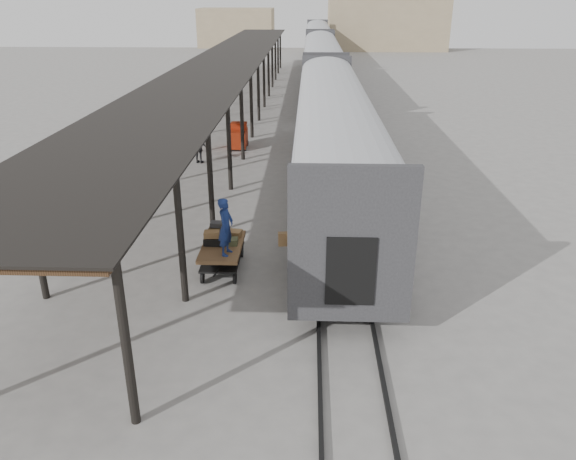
{
  "coord_description": "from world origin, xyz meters",
  "views": [
    {
      "loc": [
        2.15,
        -16.05,
        8.2
      ],
      "look_at": [
        1.57,
        -0.68,
        1.7
      ],
      "focal_mm": 35.0,
      "sensor_mm": 36.0,
      "label": 1
    }
  ],
  "objects_px": {
    "luggage_tug": "(238,137)",
    "pedestrian": "(199,148)",
    "porter": "(226,227)",
    "baggage_cart": "(222,251)"
  },
  "relations": [
    {
      "from": "porter",
      "to": "luggage_tug",
      "type": "bearing_deg",
      "value": 17.92
    },
    {
      "from": "luggage_tug",
      "to": "pedestrian",
      "type": "bearing_deg",
      "value": -118.25
    },
    {
      "from": "baggage_cart",
      "to": "pedestrian",
      "type": "bearing_deg",
      "value": 103.62
    },
    {
      "from": "baggage_cart",
      "to": "porter",
      "type": "relative_size",
      "value": 1.34
    },
    {
      "from": "baggage_cart",
      "to": "pedestrian",
      "type": "distance_m",
      "value": 12.56
    },
    {
      "from": "porter",
      "to": "pedestrian",
      "type": "distance_m",
      "value": 13.29
    },
    {
      "from": "pedestrian",
      "to": "baggage_cart",
      "type": "bearing_deg",
      "value": 119.47
    },
    {
      "from": "pedestrian",
      "to": "luggage_tug",
      "type": "bearing_deg",
      "value": -102.29
    },
    {
      "from": "luggage_tug",
      "to": "pedestrian",
      "type": "height_order",
      "value": "pedestrian"
    },
    {
      "from": "baggage_cart",
      "to": "porter",
      "type": "height_order",
      "value": "porter"
    }
  ]
}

